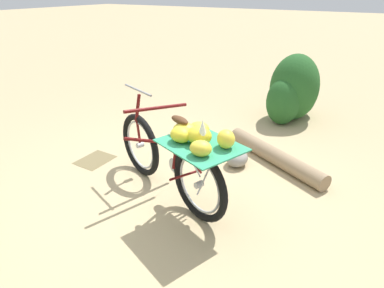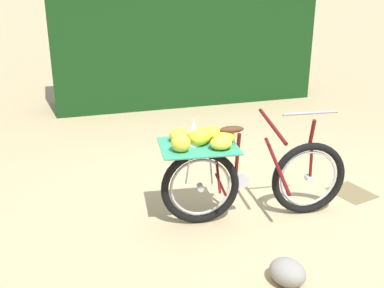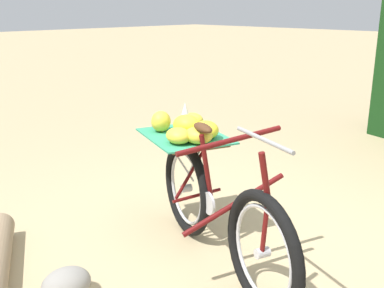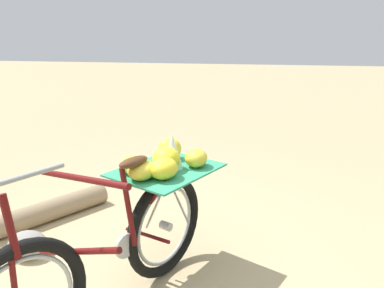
{
  "view_description": "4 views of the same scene",
  "coord_description": "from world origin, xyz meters",
  "views": [
    {
      "loc": [
        -2.23,
        -1.78,
        2.0
      ],
      "look_at": [
        -0.07,
        -0.47,
        0.77
      ],
      "focal_mm": 30.64,
      "sensor_mm": 36.0,
      "label": 1
    },
    {
      "loc": [
        3.35,
        -2.61,
        2.34
      ],
      "look_at": [
        -0.05,
        -0.61,
        0.8
      ],
      "focal_mm": 45.32,
      "sensor_mm": 36.0,
      "label": 2
    },
    {
      "loc": [
        2.23,
        1.8,
        1.7
      ],
      "look_at": [
        -0.02,
        -0.45,
        0.74
      ],
      "focal_mm": 42.89,
      "sensor_mm": 36.0,
      "label": 3
    },
    {
      "loc": [
        -0.85,
        1.58,
        1.58
      ],
      "look_at": [
        -0.18,
        -0.69,
        0.93
      ],
      "focal_mm": 33.46,
      "sensor_mm": 36.0,
      "label": 4
    }
  ],
  "objects": [
    {
      "name": "bicycle",
      "position": [
        0.09,
        -0.19,
        0.52
      ],
      "size": [
        0.96,
        1.77,
        1.03
      ],
      "rotation": [
        0.0,
        0.0,
        1.22
      ],
      "color": "black",
      "rests_on": "ground_plane"
    },
    {
      "name": "ground_plane",
      "position": [
        0.0,
        0.0,
        0.0
      ],
      "size": [
        60.0,
        60.0,
        0.0
      ],
      "primitive_type": "plane",
      "color": "tan"
    },
    {
      "name": "path_stone",
      "position": [
        1.07,
        -0.43,
        0.1
      ],
      "size": [
        0.31,
        0.26,
        0.19
      ],
      "primitive_type": "ellipsoid",
      "color": "gray",
      "rests_on": "ground_plane"
    }
  ]
}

